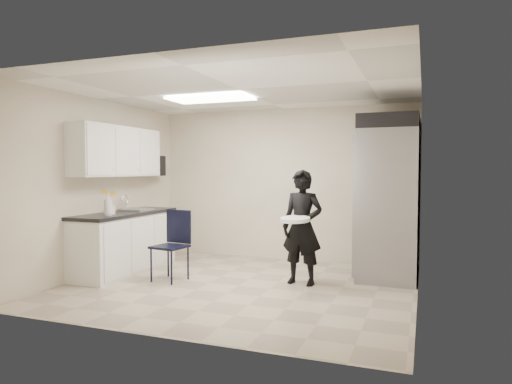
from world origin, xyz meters
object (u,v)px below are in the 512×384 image
at_px(lower_counter, 126,243).
at_px(man_tuxedo, 302,227).
at_px(folding_chair, 170,247).
at_px(commercial_fridge, 389,204).

xyz_separation_m(lower_counter, man_tuxedo, (2.72, 0.19, 0.34)).
bearing_deg(lower_counter, folding_chair, -16.23).
relative_size(commercial_fridge, folding_chair, 2.21).
bearing_deg(folding_chair, lower_counter, 172.64).
bearing_deg(folding_chair, commercial_fridge, 34.22).
distance_m(folding_chair, man_tuxedo, 1.86).
height_order(lower_counter, folding_chair, folding_chair).
bearing_deg(man_tuxedo, folding_chair, -158.33).
height_order(folding_chair, man_tuxedo, man_tuxedo).
distance_m(lower_counter, man_tuxedo, 2.75).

